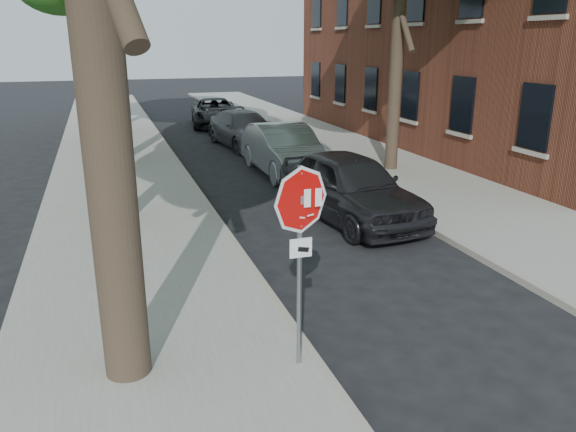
% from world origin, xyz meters
% --- Properties ---
extents(ground, '(120.00, 120.00, 0.00)m').
position_xyz_m(ground, '(0.00, 0.00, 0.00)').
color(ground, black).
rests_on(ground, ground).
extents(sidewalk_left, '(4.00, 55.00, 0.12)m').
position_xyz_m(sidewalk_left, '(-2.50, 12.00, 0.06)').
color(sidewalk_left, gray).
rests_on(sidewalk_left, ground).
extents(sidewalk_right, '(4.00, 55.00, 0.12)m').
position_xyz_m(sidewalk_right, '(6.00, 12.00, 0.06)').
color(sidewalk_right, gray).
rests_on(sidewalk_right, ground).
extents(curb_left, '(0.12, 55.00, 0.13)m').
position_xyz_m(curb_left, '(-0.45, 12.00, 0.07)').
color(curb_left, '#9E9384').
rests_on(curb_left, ground).
extents(curb_right, '(0.12, 55.00, 0.13)m').
position_xyz_m(curb_right, '(3.95, 12.00, 0.07)').
color(curb_right, '#9E9384').
rests_on(curb_right, ground).
extents(stop_sign, '(0.76, 0.34, 2.61)m').
position_xyz_m(stop_sign, '(-0.70, -0.03, 1.95)').
color(stop_sign, gray).
rests_on(stop_sign, sidewalk_left).
extents(car_a, '(2.46, 4.92, 1.61)m').
position_xyz_m(car_a, '(2.60, 5.75, 0.81)').
color(car_a, black).
rests_on(car_a, ground).
extents(car_b, '(1.74, 4.78, 1.57)m').
position_xyz_m(car_b, '(2.60, 10.79, 0.78)').
color(car_b, gray).
rests_on(car_b, ground).
extents(car_c, '(2.53, 5.01, 1.40)m').
position_xyz_m(car_c, '(2.60, 15.99, 0.70)').
color(car_c, '#414145').
rests_on(car_c, ground).
extents(car_d, '(2.88, 5.14, 1.36)m').
position_xyz_m(car_d, '(2.60, 21.99, 0.68)').
color(car_d, black).
rests_on(car_d, ground).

